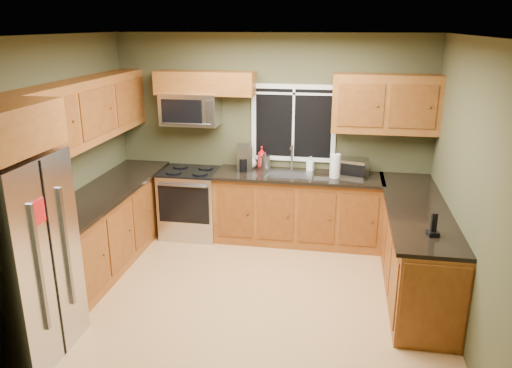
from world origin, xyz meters
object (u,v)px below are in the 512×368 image
(microwave, at_px, (190,109))
(soap_bottle_c, at_px, (251,161))
(coffee_maker, at_px, (244,159))
(soap_bottle_b, at_px, (310,164))
(toaster_oven, at_px, (353,168))
(refrigerator, at_px, (14,260))
(paper_towel_roll, at_px, (335,166))
(kettle, at_px, (265,161))
(range, at_px, (191,202))
(soap_bottle_a, at_px, (262,157))
(cordless_phone, at_px, (433,229))

(microwave, height_order, soap_bottle_c, microwave)
(coffee_maker, relative_size, soap_bottle_b, 1.77)
(microwave, distance_m, toaster_oven, 2.25)
(refrigerator, distance_m, paper_towel_roll, 3.79)
(toaster_oven, relative_size, coffee_maker, 1.27)
(refrigerator, distance_m, kettle, 3.40)
(range, relative_size, toaster_oven, 2.21)
(refrigerator, bearing_deg, paper_towel_roll, 46.36)
(coffee_maker, relative_size, soap_bottle_c, 1.86)
(paper_towel_roll, relative_size, soap_bottle_c, 1.86)
(microwave, height_order, soap_bottle_b, microwave)
(refrigerator, bearing_deg, range, 76.03)
(microwave, xyz_separation_m, soap_bottle_a, (0.94, 0.09, -0.64))
(coffee_maker, height_order, cordless_phone, coffee_maker)
(soap_bottle_a, height_order, soap_bottle_c, soap_bottle_a)
(kettle, bearing_deg, paper_towel_roll, -12.89)
(soap_bottle_c, bearing_deg, cordless_phone, -43.50)
(paper_towel_roll, xyz_separation_m, soap_bottle_a, (-0.98, 0.26, -0.00))
(kettle, distance_m, soap_bottle_b, 0.60)
(microwave, distance_m, soap_bottle_c, 1.07)
(kettle, bearing_deg, toaster_oven, -5.88)
(kettle, height_order, cordless_phone, kettle)
(toaster_oven, xyz_separation_m, soap_bottle_b, (-0.55, 0.17, -0.02))
(coffee_maker, bearing_deg, paper_towel_roll, -6.26)
(refrigerator, height_order, cordless_phone, refrigerator)
(toaster_oven, xyz_separation_m, soap_bottle_c, (-1.34, 0.17, -0.02))
(microwave, height_order, cordless_phone, microwave)
(paper_towel_roll, distance_m, soap_bottle_c, 1.15)
(microwave, xyz_separation_m, paper_towel_roll, (1.92, -0.17, -0.64))
(microwave, bearing_deg, toaster_oven, -1.97)
(paper_towel_roll, height_order, soap_bottle_c, paper_towel_roll)
(toaster_oven, height_order, soap_bottle_b, toaster_oven)
(kettle, height_order, soap_bottle_c, kettle)
(kettle, bearing_deg, coffee_maker, -163.68)
(kettle, xyz_separation_m, soap_bottle_a, (-0.06, 0.05, 0.04))
(refrigerator, bearing_deg, soap_bottle_a, 61.47)
(soap_bottle_a, distance_m, soap_bottle_c, 0.15)
(toaster_oven, distance_m, cordless_phone, 1.93)
(range, distance_m, soap_bottle_c, 1.00)
(microwave, bearing_deg, coffee_maker, -2.81)
(cordless_phone, bearing_deg, refrigerator, -163.62)
(refrigerator, xyz_separation_m, cordless_phone, (3.55, 1.04, 0.11))
(toaster_oven, bearing_deg, microwave, 178.03)
(soap_bottle_c, bearing_deg, range, -163.93)
(kettle, relative_size, paper_towel_roll, 0.71)
(microwave, xyz_separation_m, soap_bottle_b, (1.60, 0.09, -0.70))
(toaster_oven, bearing_deg, soap_bottle_c, 172.88)
(kettle, height_order, paper_towel_roll, paper_towel_roll)
(soap_bottle_a, bearing_deg, coffee_maker, -148.81)
(microwave, xyz_separation_m, kettle, (1.00, 0.04, -0.68))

